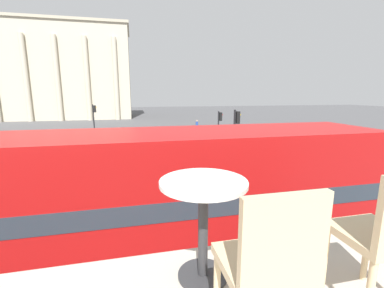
# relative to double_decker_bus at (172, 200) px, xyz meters

# --- Properties ---
(double_decker_bus) EXTENTS (11.26, 2.69, 4.09)m
(double_decker_bus) POSITION_rel_double_decker_bus_xyz_m (0.00, 0.00, 0.00)
(double_decker_bus) COLOR black
(double_decker_bus) RESTS_ON ground_plane
(cafe_dining_table) EXTENTS (0.60, 0.60, 0.73)m
(cafe_dining_table) POSITION_rel_double_decker_bus_xyz_m (-0.45, -4.74, 1.99)
(cafe_dining_table) COLOR #2D2D30
(cafe_dining_table) RESTS_ON cafe_floor_slab
(cafe_chair_0) EXTENTS (0.40, 0.40, 0.91)m
(cafe_chair_0) POSITION_rel_double_decker_bus_xyz_m (-0.30, -5.36, 1.97)
(cafe_chair_0) COLOR #D1B789
(cafe_chair_0) RESTS_ON cafe_floor_slab
(plaza_building_left) EXTENTS (26.42, 13.72, 18.63)m
(plaza_building_left) POSITION_rel_double_decker_bus_xyz_m (-14.28, 52.99, 7.03)
(plaza_building_left) COLOR beige
(plaza_building_left) RESTS_ON ground_plane
(traffic_light_near) EXTENTS (0.42, 0.24, 4.16)m
(traffic_light_near) POSITION_rel_double_decker_bus_xyz_m (4.79, 7.35, 0.41)
(traffic_light_near) COLOR black
(traffic_light_near) RESTS_ON ground_plane
(traffic_light_mid) EXTENTS (0.42, 0.24, 3.62)m
(traffic_light_mid) POSITION_rel_double_decker_bus_xyz_m (6.07, 13.96, 0.09)
(traffic_light_mid) COLOR black
(traffic_light_mid) RESTS_ON ground_plane
(traffic_light_far) EXTENTS (0.42, 0.24, 3.98)m
(traffic_light_far) POSITION_rel_double_decker_bus_xyz_m (-4.81, 21.39, 0.31)
(traffic_light_far) COLOR black
(traffic_light_far) RESTS_ON ground_plane
(pedestrian_blue) EXTENTS (0.32, 0.32, 1.65)m
(pedestrian_blue) POSITION_rel_double_decker_bus_xyz_m (7.18, 26.27, -1.34)
(pedestrian_blue) COLOR #282B33
(pedestrian_blue) RESTS_ON ground_plane
(pedestrian_olive) EXTENTS (0.32, 0.32, 1.76)m
(pedestrian_olive) POSITION_rel_double_decker_bus_xyz_m (-0.10, 7.19, -1.27)
(pedestrian_olive) COLOR #282B33
(pedestrian_olive) RESTS_ON ground_plane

